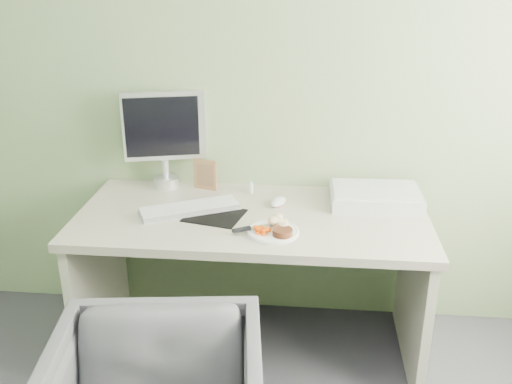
# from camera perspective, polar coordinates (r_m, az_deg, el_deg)

# --- Properties ---
(wall_back) EXTENTS (3.50, 0.00, 3.50)m
(wall_back) POSITION_cam_1_polar(r_m,az_deg,el_deg) (2.78, 0.36, 12.75)
(wall_back) COLOR #6C835C
(wall_back) RESTS_ON floor
(desk) EXTENTS (1.60, 0.75, 0.73)m
(desk) POSITION_cam_1_polar(r_m,az_deg,el_deg) (2.68, -0.40, -5.82)
(desk) COLOR #A9A28E
(desk) RESTS_ON floor
(plate) EXTENTS (0.22, 0.22, 0.01)m
(plate) POSITION_cam_1_polar(r_m,az_deg,el_deg) (2.42, 1.73, -4.01)
(plate) COLOR white
(plate) RESTS_ON desk
(steak) EXTENTS (0.10, 0.10, 0.03)m
(steak) POSITION_cam_1_polar(r_m,az_deg,el_deg) (2.38, 2.67, -4.02)
(steak) COLOR black
(steak) RESTS_ON plate
(potato_pile) EXTENTS (0.11, 0.09, 0.05)m
(potato_pile) POSITION_cam_1_polar(r_m,az_deg,el_deg) (2.45, 2.37, -2.84)
(potato_pile) COLOR tan
(potato_pile) RESTS_ON plate
(carrot_heap) EXTENTS (0.06, 0.06, 0.04)m
(carrot_heap) POSITION_cam_1_polar(r_m,az_deg,el_deg) (2.39, 0.61, -3.69)
(carrot_heap) COLOR #FE5205
(carrot_heap) RESTS_ON plate
(steak_knife) EXTENTS (0.19, 0.12, 0.02)m
(steak_knife) POSITION_cam_1_polar(r_m,az_deg,el_deg) (2.41, -0.71, -3.65)
(steak_knife) COLOR silver
(steak_knife) RESTS_ON plate
(mousepad) EXTENTS (0.29, 0.27, 0.00)m
(mousepad) POSITION_cam_1_polar(r_m,az_deg,el_deg) (2.59, -4.16, -2.35)
(mousepad) COLOR black
(mousepad) RESTS_ON desk
(keyboard) EXTENTS (0.46, 0.32, 0.02)m
(keyboard) POSITION_cam_1_polar(r_m,az_deg,el_deg) (2.64, -6.64, -1.60)
(keyboard) COLOR white
(keyboard) RESTS_ON desk
(computer_mouse) EXTENTS (0.10, 0.12, 0.04)m
(computer_mouse) POSITION_cam_1_polar(r_m,az_deg,el_deg) (2.68, 2.25, -1.00)
(computer_mouse) COLOR white
(computer_mouse) RESTS_ON desk
(photo_frame) EXTENTS (0.12, 0.05, 0.15)m
(photo_frame) POSITION_cam_1_polar(r_m,az_deg,el_deg) (2.87, -5.09, 1.74)
(photo_frame) COLOR #9F784A
(photo_frame) RESTS_ON desk
(eyedrop_bottle) EXTENTS (0.02, 0.02, 0.07)m
(eyedrop_bottle) POSITION_cam_1_polar(r_m,az_deg,el_deg) (2.83, -0.48, 0.48)
(eyedrop_bottle) COLOR white
(eyedrop_bottle) RESTS_ON desk
(scanner) EXTENTS (0.43, 0.29, 0.07)m
(scanner) POSITION_cam_1_polar(r_m,az_deg,el_deg) (2.76, 11.84, -0.53)
(scanner) COLOR silver
(scanner) RESTS_ON desk
(monitor) EXTENTS (0.40, 0.15, 0.49)m
(monitor) POSITION_cam_1_polar(r_m,az_deg,el_deg) (2.87, -9.17, 5.72)
(monitor) COLOR silver
(monitor) RESTS_ON desk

